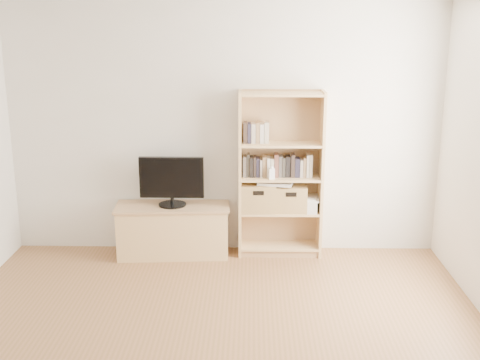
{
  "coord_description": "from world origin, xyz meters",
  "views": [
    {
      "loc": [
        0.29,
        -3.67,
        2.45
      ],
      "look_at": [
        0.18,
        1.9,
        0.93
      ],
      "focal_mm": 45.0,
      "sensor_mm": 36.0,
      "label": 1
    }
  ],
  "objects_px": {
    "tv_stand": "(173,231)",
    "television": "(172,181)",
    "laptop": "(276,182)",
    "baby_monitor": "(272,174)",
    "bookshelf": "(281,175)",
    "basket_right": "(290,198)",
    "basket_left": "(258,197)"
  },
  "relations": [
    {
      "from": "bookshelf",
      "to": "basket_left",
      "type": "xyz_separation_m",
      "value": [
        -0.23,
        -0.01,
        -0.24
      ]
    },
    {
      "from": "basket_left",
      "to": "laptop",
      "type": "height_order",
      "value": "laptop"
    },
    {
      "from": "baby_monitor",
      "to": "tv_stand",
      "type": "bearing_deg",
      "value": 163.73
    },
    {
      "from": "bookshelf",
      "to": "laptop",
      "type": "bearing_deg",
      "value": -165.23
    },
    {
      "from": "basket_left",
      "to": "basket_right",
      "type": "distance_m",
      "value": 0.34
    },
    {
      "from": "bookshelf",
      "to": "television",
      "type": "xyz_separation_m",
      "value": [
        -1.12,
        -0.06,
        -0.06
      ]
    },
    {
      "from": "tv_stand",
      "to": "bookshelf",
      "type": "xyz_separation_m",
      "value": [
        1.12,
        0.06,
        0.6
      ]
    },
    {
      "from": "laptop",
      "to": "television",
      "type": "bearing_deg",
      "value": -165.6
    },
    {
      "from": "basket_left",
      "to": "basket_right",
      "type": "relative_size",
      "value": 1.06
    },
    {
      "from": "television",
      "to": "laptop",
      "type": "distance_m",
      "value": 1.08
    },
    {
      "from": "baby_monitor",
      "to": "laptop",
      "type": "height_order",
      "value": "baby_monitor"
    },
    {
      "from": "tv_stand",
      "to": "baby_monitor",
      "type": "height_order",
      "value": "baby_monitor"
    },
    {
      "from": "bookshelf",
      "to": "laptop",
      "type": "relative_size",
      "value": 4.94
    },
    {
      "from": "baby_monitor",
      "to": "basket_left",
      "type": "distance_m",
      "value": 0.32
    },
    {
      "from": "television",
      "to": "laptop",
      "type": "xyz_separation_m",
      "value": [
        1.08,
        0.05,
        -0.02
      ]
    },
    {
      "from": "television",
      "to": "baby_monitor",
      "type": "height_order",
      "value": "television"
    },
    {
      "from": "baby_monitor",
      "to": "bookshelf",
      "type": "bearing_deg",
      "value": 31.37
    },
    {
      "from": "tv_stand",
      "to": "basket_right",
      "type": "distance_m",
      "value": 1.28
    },
    {
      "from": "bookshelf",
      "to": "tv_stand",
      "type": "bearing_deg",
      "value": -177.52
    },
    {
      "from": "tv_stand",
      "to": "television",
      "type": "xyz_separation_m",
      "value": [
        0.0,
        0.0,
        0.55
      ]
    },
    {
      "from": "tv_stand",
      "to": "basket_left",
      "type": "height_order",
      "value": "basket_left"
    },
    {
      "from": "bookshelf",
      "to": "television",
      "type": "bearing_deg",
      "value": -177.52
    },
    {
      "from": "bookshelf",
      "to": "basket_right",
      "type": "bearing_deg",
      "value": -2.6
    },
    {
      "from": "tv_stand",
      "to": "basket_left",
      "type": "distance_m",
      "value": 0.97
    },
    {
      "from": "baby_monitor",
      "to": "laptop",
      "type": "distance_m",
      "value": 0.15
    },
    {
      "from": "television",
      "to": "basket_left",
      "type": "distance_m",
      "value": 0.91
    },
    {
      "from": "laptop",
      "to": "basket_left",
      "type": "bearing_deg",
      "value": -169.99
    },
    {
      "from": "television",
      "to": "basket_left",
      "type": "bearing_deg",
      "value": 3.86
    },
    {
      "from": "basket_right",
      "to": "television",
      "type": "bearing_deg",
      "value": -177.41
    },
    {
      "from": "bookshelf",
      "to": "basket_left",
      "type": "height_order",
      "value": "bookshelf"
    },
    {
      "from": "tv_stand",
      "to": "laptop",
      "type": "height_order",
      "value": "laptop"
    },
    {
      "from": "bookshelf",
      "to": "basket_right",
      "type": "relative_size",
      "value": 5.19
    }
  ]
}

